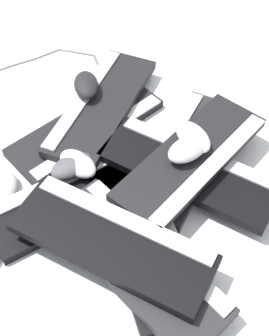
{
  "coord_description": "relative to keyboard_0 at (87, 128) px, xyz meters",
  "views": [
    {
      "loc": [
        -0.64,
        0.18,
        0.94
      ],
      "look_at": [
        0.03,
        -0.05,
        0.04
      ],
      "focal_mm": 50.0,
      "sensor_mm": 36.0,
      "label": 1
    }
  ],
  "objects": [
    {
      "name": "mouse_4",
      "position": [
        -0.14,
        0.25,
        0.01
      ],
      "size": [
        0.13,
        0.11,
        0.04
      ],
      "primitive_type": "ellipsoid",
      "rotation": [
        0.0,
        0.0,
        2.7
      ],
      "color": "#B7B7BC",
      "rests_on": "ground"
    },
    {
      "name": "keyboard_1",
      "position": [
        -0.21,
        0.08,
        0.0
      ],
      "size": [
        0.24,
        0.46,
        0.03
      ],
      "color": "black",
      "rests_on": "ground"
    },
    {
      "name": "keyboard_6",
      "position": [
        -0.25,
        -0.19,
        0.03
      ],
      "size": [
        0.43,
        0.4,
        0.03
      ],
      "color": "black",
      "rests_on": "keyboard_3"
    },
    {
      "name": "keyboard_7",
      "position": [
        0.04,
        -0.05,
        0.03
      ],
      "size": [
        0.43,
        0.4,
        0.03
      ],
      "color": "black",
      "rests_on": "keyboard_0"
    },
    {
      "name": "mouse_0",
      "position": [
        0.1,
        -0.03,
        0.07
      ],
      "size": [
        0.12,
        0.08,
        0.04
      ],
      "primitive_type": "ellipsoid",
      "rotation": [
        0.0,
        0.0,
        6.11
      ],
      "color": "black",
      "rests_on": "keyboard_7"
    },
    {
      "name": "mouse_1",
      "position": [
        -0.2,
        -0.22,
        0.1
      ],
      "size": [
        0.12,
        0.09,
        0.04
      ],
      "primitive_type": "ellipsoid",
      "rotation": [
        0.0,
        0.0,
        0.2
      ],
      "color": "silver",
      "rests_on": "keyboard_8"
    },
    {
      "name": "keyboard_4",
      "position": [
        -0.44,
        0.01,
        0.03
      ],
      "size": [
        0.46,
        0.31,
        0.03
      ],
      "color": "#232326",
      "rests_on": "keyboard_2"
    },
    {
      "name": "ground_plane",
      "position": [
        -0.23,
        -0.01,
        -0.01
      ],
      "size": [
        3.2,
        3.2,
        0.0
      ],
      "primitive_type": "plane",
      "color": "silver"
    },
    {
      "name": "mouse_3",
      "position": [
        -0.15,
        0.08,
        0.04
      ],
      "size": [
        0.1,
        0.12,
        0.04
      ],
      "primitive_type": "ellipsoid",
      "rotation": [
        0.0,
        0.0,
        1.88
      ],
      "color": "#4C4C51",
      "rests_on": "keyboard_1"
    },
    {
      "name": "cable_0",
      "position": [
        0.29,
        0.08,
        -0.01
      ],
      "size": [
        0.25,
        0.47,
        0.01
      ],
      "color": "#59595B",
      "rests_on": "ground"
    },
    {
      "name": "keyboard_2",
      "position": [
        -0.37,
        -0.03,
        0.0
      ],
      "size": [
        0.44,
        0.16,
        0.03
      ],
      "color": "black",
      "rests_on": "ground"
    },
    {
      "name": "keyboard_0",
      "position": [
        0.0,
        0.0,
        0.0
      ],
      "size": [
        0.31,
        0.46,
        0.03
      ],
      "color": "black",
      "rests_on": "ground"
    },
    {
      "name": "keyboard_8",
      "position": [
        -0.24,
        -0.2,
        0.06
      ],
      "size": [
        0.35,
        0.46,
        0.03
      ],
      "color": "black",
      "rests_on": "keyboard_6"
    },
    {
      "name": "mouse_2",
      "position": [
        -0.14,
        0.06,
        0.04
      ],
      "size": [
        0.13,
        0.11,
        0.04
      ],
      "primitive_type": "ellipsoid",
      "rotation": [
        0.0,
        0.0,
        3.64
      ],
      "color": "silver",
      "rests_on": "keyboard_1"
    },
    {
      "name": "keyboard_5",
      "position": [
        -0.39,
        0.05,
        0.06
      ],
      "size": [
        0.42,
        0.41,
        0.03
      ],
      "color": "black",
      "rests_on": "keyboard_4"
    },
    {
      "name": "keyboard_3",
      "position": [
        -0.17,
        -0.22,
        0.0
      ],
      "size": [
        0.41,
        0.42,
        0.03
      ],
      "color": "#232326",
      "rests_on": "ground"
    },
    {
      "name": "mouse_5",
      "position": [
        -0.23,
        -0.19,
        0.1
      ],
      "size": [
        0.1,
        0.13,
        0.04
      ],
      "primitive_type": "ellipsoid",
      "rotation": [
        0.0,
        0.0,
        1.9
      ],
      "color": "#B7B7BC",
      "rests_on": "keyboard_8"
    }
  ]
}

